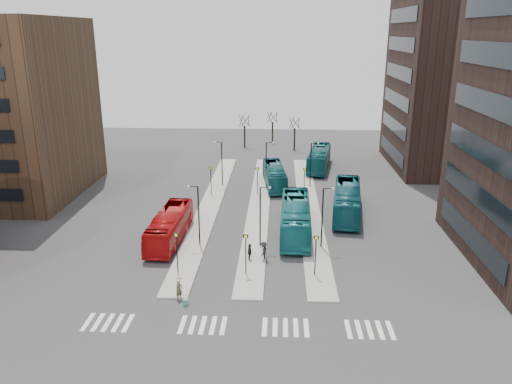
{
  "coord_description": "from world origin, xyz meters",
  "views": [
    {
      "loc": [
        4.38,
        -27.22,
        20.36
      ],
      "look_at": [
        2.09,
        20.12,
        5.0
      ],
      "focal_mm": 35.0,
      "sensor_mm": 36.0,
      "label": 1
    }
  ],
  "objects_px": {
    "traveller": "(179,290)",
    "teal_bus_a": "(295,218)",
    "commuter_c": "(264,251)",
    "teal_bus_b": "(274,176)",
    "teal_bus_c": "(347,201)",
    "teal_bus_d": "(319,158)",
    "red_bus": "(170,226)",
    "commuter_a": "(154,246)",
    "commuter_b": "(250,252)",
    "suitcase": "(186,302)"
  },
  "relations": [
    {
      "from": "traveller",
      "to": "teal_bus_a",
      "type": "bearing_deg",
      "value": 12.65
    },
    {
      "from": "traveller",
      "to": "commuter_c",
      "type": "bearing_deg",
      "value": 5.89
    },
    {
      "from": "teal_bus_b",
      "to": "traveller",
      "type": "bearing_deg",
      "value": -109.28
    },
    {
      "from": "commuter_c",
      "to": "teal_bus_a",
      "type": "bearing_deg",
      "value": 169.98
    },
    {
      "from": "teal_bus_a",
      "to": "teal_bus_c",
      "type": "distance_m",
      "value": 8.46
    },
    {
      "from": "commuter_c",
      "to": "teal_bus_d",
      "type": "bearing_deg",
      "value": -177.81
    },
    {
      "from": "red_bus",
      "to": "teal_bus_a",
      "type": "relative_size",
      "value": 0.87
    },
    {
      "from": "teal_bus_a",
      "to": "commuter_c",
      "type": "xyz_separation_m",
      "value": [
        -3.1,
        -6.65,
        -0.84
      ]
    },
    {
      "from": "teal_bus_b",
      "to": "teal_bus_d",
      "type": "xyz_separation_m",
      "value": [
        6.73,
        9.4,
        0.16
      ]
    },
    {
      "from": "teal_bus_c",
      "to": "traveller",
      "type": "relative_size",
      "value": 7.57
    },
    {
      "from": "commuter_a",
      "to": "teal_bus_b",
      "type": "bearing_deg",
      "value": -123.97
    },
    {
      "from": "traveller",
      "to": "teal_bus_b",
      "type": "bearing_deg",
      "value": 33.68
    },
    {
      "from": "teal_bus_c",
      "to": "commuter_c",
      "type": "xyz_separation_m",
      "value": [
        -9.19,
        -12.52,
        -0.8
      ]
    },
    {
      "from": "red_bus",
      "to": "commuter_b",
      "type": "relative_size",
      "value": 6.54
    },
    {
      "from": "red_bus",
      "to": "commuter_a",
      "type": "bearing_deg",
      "value": -101.89
    },
    {
      "from": "red_bus",
      "to": "traveller",
      "type": "relative_size",
      "value": 6.74
    },
    {
      "from": "suitcase",
      "to": "red_bus",
      "type": "relative_size",
      "value": 0.05
    },
    {
      "from": "teal_bus_b",
      "to": "teal_bus_d",
      "type": "height_order",
      "value": "teal_bus_d"
    },
    {
      "from": "teal_bus_d",
      "to": "suitcase",
      "type": "bearing_deg",
      "value": -98.68
    },
    {
      "from": "red_bus",
      "to": "commuter_b",
      "type": "xyz_separation_m",
      "value": [
        8.37,
        -4.32,
        -0.69
      ]
    },
    {
      "from": "commuter_b",
      "to": "commuter_c",
      "type": "relative_size",
      "value": 0.92
    },
    {
      "from": "teal_bus_b",
      "to": "commuter_c",
      "type": "relative_size",
      "value": 5.79
    },
    {
      "from": "commuter_c",
      "to": "teal_bus_b",
      "type": "bearing_deg",
      "value": -166.72
    },
    {
      "from": "teal_bus_c",
      "to": "traveller",
      "type": "xyz_separation_m",
      "value": [
        -15.64,
        -19.97,
        -0.9
      ]
    },
    {
      "from": "teal_bus_b",
      "to": "teal_bus_d",
      "type": "distance_m",
      "value": 11.56
    },
    {
      "from": "suitcase",
      "to": "traveller",
      "type": "height_order",
      "value": "traveller"
    },
    {
      "from": "commuter_b",
      "to": "red_bus",
      "type": "bearing_deg",
      "value": 48.21
    },
    {
      "from": "teal_bus_a",
      "to": "teal_bus_b",
      "type": "bearing_deg",
      "value": 99.72
    },
    {
      "from": "teal_bus_b",
      "to": "commuter_a",
      "type": "distance_m",
      "value": 25.17
    },
    {
      "from": "red_bus",
      "to": "teal_bus_c",
      "type": "bearing_deg",
      "value": 26.03
    },
    {
      "from": "teal_bus_a",
      "to": "commuter_c",
      "type": "distance_m",
      "value": 7.39
    },
    {
      "from": "teal_bus_d",
      "to": "commuter_b",
      "type": "height_order",
      "value": "teal_bus_d"
    },
    {
      "from": "teal_bus_d",
      "to": "commuter_c",
      "type": "xyz_separation_m",
      "value": [
        -7.42,
        -32.71,
        -0.72
      ]
    },
    {
      "from": "teal_bus_c",
      "to": "commuter_c",
      "type": "bearing_deg",
      "value": -118.62
    },
    {
      "from": "red_bus",
      "to": "teal_bus_b",
      "type": "distance_m",
      "value": 21.78
    },
    {
      "from": "suitcase",
      "to": "teal_bus_c",
      "type": "bearing_deg",
      "value": 46.38
    },
    {
      "from": "suitcase",
      "to": "red_bus",
      "type": "bearing_deg",
      "value": 99.33
    },
    {
      "from": "red_bus",
      "to": "teal_bus_b",
      "type": "height_order",
      "value": "red_bus"
    },
    {
      "from": "suitcase",
      "to": "teal_bus_b",
      "type": "height_order",
      "value": "teal_bus_b"
    },
    {
      "from": "suitcase",
      "to": "red_bus",
      "type": "distance_m",
      "value": 13.09
    },
    {
      "from": "traveller",
      "to": "commuter_a",
      "type": "distance_m",
      "value": 9.16
    },
    {
      "from": "teal_bus_b",
      "to": "teal_bus_c",
      "type": "bearing_deg",
      "value": -57.96
    },
    {
      "from": "commuter_b",
      "to": "teal_bus_b",
      "type": "bearing_deg",
      "value": -19.27
    },
    {
      "from": "commuter_a",
      "to": "commuter_c",
      "type": "xyz_separation_m",
      "value": [
        10.49,
        -0.76,
        0.04
      ]
    },
    {
      "from": "commuter_b",
      "to": "traveller",
      "type": "bearing_deg",
      "value": 130.14
    },
    {
      "from": "commuter_b",
      "to": "teal_bus_a",
      "type": "bearing_deg",
      "value": -47.14
    },
    {
      "from": "suitcase",
      "to": "teal_bus_b",
      "type": "relative_size",
      "value": 0.05
    },
    {
      "from": "red_bus",
      "to": "commuter_a",
      "type": "xyz_separation_m",
      "value": [
        -0.84,
        -3.38,
        -0.66
      ]
    },
    {
      "from": "red_bus",
      "to": "commuter_b",
      "type": "height_order",
      "value": "red_bus"
    },
    {
      "from": "teal_bus_c",
      "to": "suitcase",
      "type": "bearing_deg",
      "value": -118.1
    }
  ]
}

